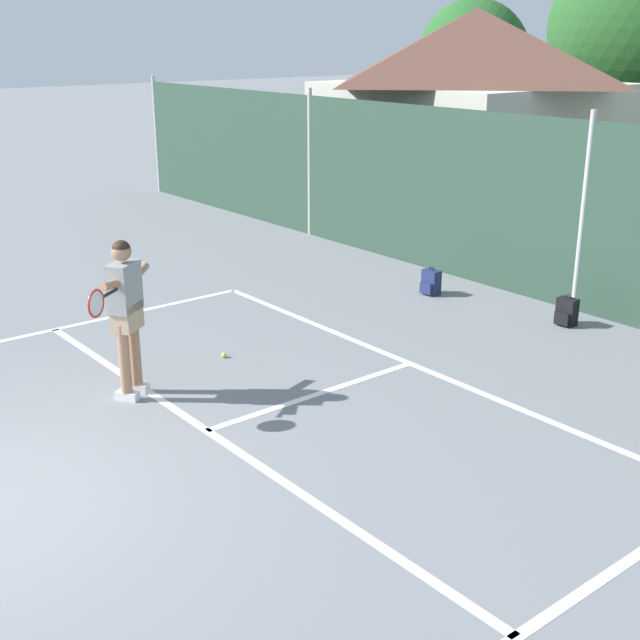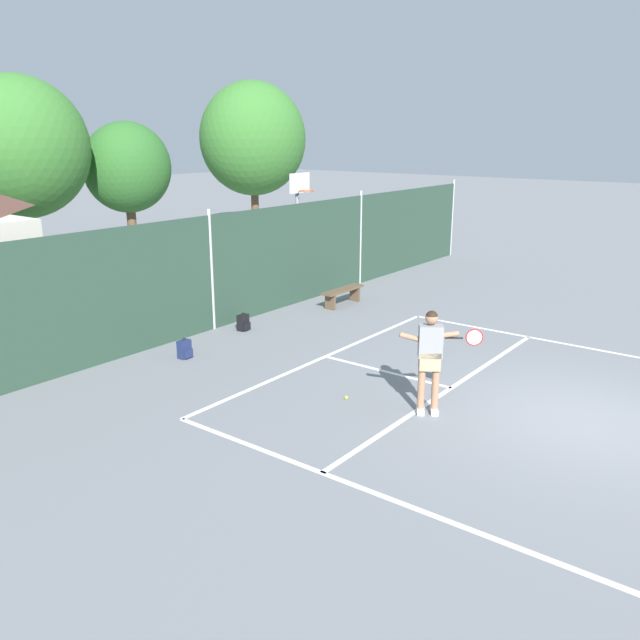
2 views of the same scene
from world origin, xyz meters
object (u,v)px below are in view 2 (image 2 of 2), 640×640
(tennis_ball, at_px, (346,397))
(backpack_navy, at_px, (185,350))
(backpack_black, at_px, (243,323))
(courtside_bench, at_px, (343,293))
(tennis_player, at_px, (431,353))
(basketball_hoop, at_px, (299,214))

(tennis_ball, distance_m, backpack_navy, 4.12)
(backpack_black, bearing_deg, courtside_bench, -8.52)
(tennis_player, height_order, courtside_bench, tennis_player)
(tennis_player, xyz_separation_m, backpack_black, (1.66, 6.03, -0.92))
(backpack_navy, xyz_separation_m, backpack_black, (2.28, 0.43, 0.00))
(backpack_black, bearing_deg, tennis_ball, -113.99)
(courtside_bench, bearing_deg, backpack_navy, 179.07)
(backpack_black, relative_size, courtside_bench, 0.29)
(backpack_navy, height_order, courtside_bench, courtside_bench)
(tennis_player, height_order, backpack_black, tennis_player)
(basketball_hoop, height_order, tennis_ball, basketball_hoop)
(backpack_navy, distance_m, backpack_black, 2.32)
(basketball_hoop, relative_size, backpack_navy, 7.67)
(backpack_black, height_order, courtside_bench, courtside_bench)
(basketball_hoop, xyz_separation_m, backpack_black, (-4.57, -1.93, -2.12))
(basketball_hoop, distance_m, tennis_player, 10.18)
(tennis_player, distance_m, courtside_bench, 7.59)
(basketball_hoop, xyz_separation_m, backpack_navy, (-6.85, -2.36, -2.12))
(basketball_hoop, xyz_separation_m, courtside_bench, (-1.07, -2.46, -1.95))
(courtside_bench, bearing_deg, tennis_player, -133.17)
(basketball_hoop, bearing_deg, backpack_navy, -160.98)
(tennis_player, relative_size, backpack_black, 4.01)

